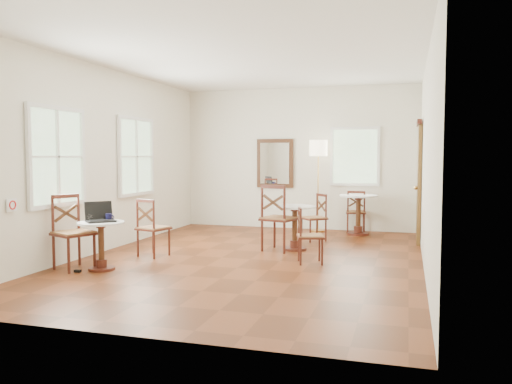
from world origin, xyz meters
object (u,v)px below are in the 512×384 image
cafe_table_near (101,240)px  chair_back_b (315,217)px  navy_mug (109,217)px  chair_near_a (152,228)px  chair_near_b (73,232)px  chair_back_a (356,212)px  cafe_table_back (358,210)px  cafe_table_mid (295,223)px  chair_mid_b (309,236)px  water_glass (90,218)px  floor_lamp (318,154)px  laptop (100,217)px  power_adapter (78,271)px  chair_mid_a (278,218)px  mouse (102,220)px

cafe_table_near → chair_back_b: 4.04m
chair_back_b → navy_mug: 3.92m
chair_near_a → chair_near_b: size_ratio=0.88×
cafe_table_near → chair_back_a: (3.01, 4.48, 0.02)m
cafe_table_back → chair_back_b: bearing=-126.9°
chair_back_b → navy_mug: (-2.32, -3.15, 0.29)m
cafe_table_mid → cafe_table_back: cafe_table_back is taller
chair_mid_b → water_glass: 3.07m
chair_near_a → floor_lamp: bearing=-105.0°
laptop → navy_mug: size_ratio=3.74×
cafe_table_back → chair_near_b: 5.51m
chair_near_a → chair_back_b: 3.09m
water_glass → cafe_table_back: bearing=53.2°
cafe_table_near → navy_mug: (0.05, 0.12, 0.30)m
cafe_table_mid → water_glass: (-2.34, -2.30, 0.26)m
chair_near_b → water_glass: chair_near_b is taller
cafe_table_near → cafe_table_back: cafe_table_back is taller
chair_mid_b → power_adapter: bearing=100.4°
cafe_table_back → chair_mid_b: bearing=-98.4°
cafe_table_back → chair_back_b: 1.17m
cafe_table_mid → floor_lamp: (0.02, 2.19, 1.14)m
cafe_table_mid → chair_mid_b: 1.09m
cafe_table_near → chair_mid_b: (2.65, 1.23, -0.00)m
chair_back_a → chair_near_a: bearing=44.1°
navy_mug → chair_near_b: bearing=-159.0°
chair_back_b → power_adapter: size_ratio=9.92×
chair_back_b → power_adapter: bearing=-76.3°
floor_lamp → power_adapter: (-2.46, -4.65, -1.58)m
chair_near_a → power_adapter: bearing=87.2°
chair_mid_a → chair_mid_b: chair_mid_a is taller
cafe_table_back → chair_back_b: (-0.70, -0.94, -0.06)m
cafe_table_near → floor_lamp: size_ratio=0.35×
chair_mid_a → laptop: chair_mid_a is taller
cafe_table_near → chair_back_b: size_ratio=0.77×
chair_mid_a → mouse: chair_mid_a is taller
cafe_table_back → laptop: bearing=-126.9°
cafe_table_back → chair_near_a: chair_near_a is taller
chair_near_b → laptop: 0.44m
cafe_table_back → chair_back_a: chair_back_a is taller
cafe_table_mid → power_adapter: size_ratio=8.47×
chair_back_b → water_glass: chair_back_b is taller
cafe_table_near → chair_near_b: size_ratio=0.65×
chair_back_b → chair_mid_b: bearing=-32.2°
cafe_table_near → power_adapter: bearing=-134.0°
floor_lamp → chair_mid_a: bearing=-96.3°
mouse → chair_mid_a: bearing=56.5°
chair_near_a → floor_lamp: (2.02, 3.36, 1.14)m
floor_lamp → navy_mug: size_ratio=14.55×
chair_back_b → laptop: (-2.42, -3.23, 0.30)m
cafe_table_back → chair_mid_a: size_ratio=0.72×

